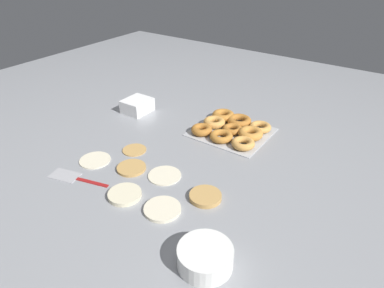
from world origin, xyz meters
name	(u,v)px	position (x,y,z in m)	size (l,w,h in m)	color
ground_plane	(166,162)	(0.00, 0.00, 0.00)	(3.00, 3.00, 0.00)	gray
pancake_0	(125,194)	(-0.02, 0.23, 0.01)	(0.11, 0.11, 0.01)	beige
pancake_1	(95,160)	(0.22, 0.15, 0.00)	(0.11, 0.11, 0.01)	beige
pancake_2	(131,168)	(0.07, 0.11, 0.01)	(0.10, 0.10, 0.01)	tan
pancake_3	(205,196)	(-0.23, 0.09, 0.01)	(0.10, 0.10, 0.02)	tan
pancake_4	(165,175)	(-0.05, 0.07, 0.00)	(0.12, 0.12, 0.01)	beige
pancake_5	(162,209)	(-0.16, 0.21, 0.01)	(0.11, 0.11, 0.01)	beige
pancake_6	(134,149)	(0.15, 0.01, 0.00)	(0.09, 0.09, 0.01)	tan
donut_tray	(232,128)	(-0.09, -0.34, 0.02)	(0.31, 0.28, 0.04)	#ADAFB5
batter_bowl	(205,257)	(-0.37, 0.31, 0.03)	(0.14, 0.14, 0.05)	white
container_stack	(137,106)	(0.38, -0.26, 0.03)	(0.11, 0.13, 0.06)	white
spatula	(71,177)	(0.21, 0.26, 0.00)	(0.23, 0.09, 0.01)	maroon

